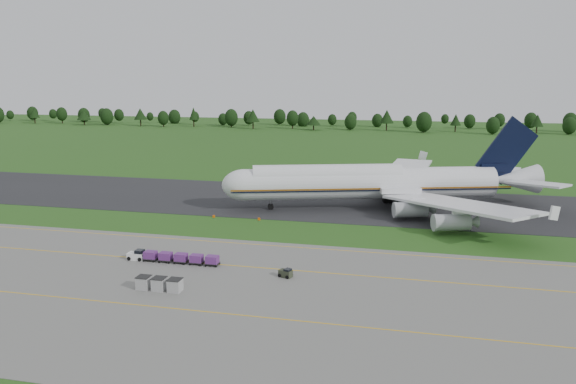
% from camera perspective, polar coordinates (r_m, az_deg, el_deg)
% --- Properties ---
extents(ground, '(600.00, 600.00, 0.00)m').
position_cam_1_polar(ground, '(111.04, -1.72, -3.92)').
color(ground, '#224C17').
rests_on(ground, ground).
extents(apron, '(300.00, 52.00, 0.06)m').
position_cam_1_polar(apron, '(80.33, -8.06, -10.17)').
color(apron, slate).
rests_on(apron, ground).
extents(taxiway, '(300.00, 40.00, 0.08)m').
position_cam_1_polar(taxiway, '(137.48, 1.27, -0.87)').
color(taxiway, black).
rests_on(taxiway, ground).
extents(apron_markings, '(300.00, 30.20, 0.01)m').
position_cam_1_polar(apron_markings, '(86.45, -6.37, -8.50)').
color(apron_markings, '#E5AD0D').
rests_on(apron_markings, apron).
extents(tree_line, '(525.53, 21.18, 11.99)m').
position_cam_1_polar(tree_line, '(324.56, 6.89, 7.33)').
color(tree_line, black).
rests_on(tree_line, ground).
extents(aircraft, '(74.28, 69.48, 20.98)m').
position_cam_1_polar(aircraft, '(130.55, 8.92, 0.99)').
color(aircraft, silver).
rests_on(aircraft, ground).
extents(baggage_train, '(15.79, 1.68, 1.61)m').
position_cam_1_polar(baggage_train, '(93.77, -11.75, -6.51)').
color(baggage_train, white).
rests_on(baggage_train, apron).
extents(utility_cart, '(2.22, 1.76, 1.07)m').
position_cam_1_polar(utility_cart, '(85.49, -0.25, -8.29)').
color(utility_cart, '#2E3324').
rests_on(utility_cart, apron).
extents(uld_row, '(6.67, 1.87, 1.85)m').
position_cam_1_polar(uld_row, '(82.37, -12.94, -9.08)').
color(uld_row, '#9C9C9C').
rests_on(uld_row, apron).
extents(edge_markers, '(10.63, 0.30, 0.60)m').
position_cam_1_polar(edge_markers, '(120.17, -5.28, -2.63)').
color(edge_markers, '#F96207').
rests_on(edge_markers, ground).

